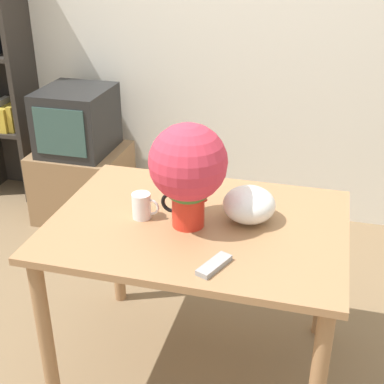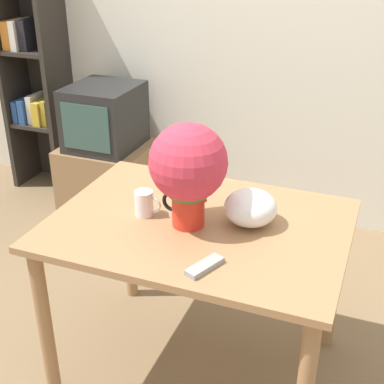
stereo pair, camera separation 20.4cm
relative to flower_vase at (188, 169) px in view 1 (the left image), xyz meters
name	(u,v)px [view 1 (the left image)]	position (x,y,z in m)	size (l,w,h in m)	color
ground_plane	(157,370)	(-0.14, -0.05, -1.00)	(12.00, 12.00, 0.00)	#7F6647
wall_back	(236,20)	(-0.14, 1.63, 0.30)	(8.00, 0.05, 2.60)	silver
table	(198,245)	(0.03, 0.04, -0.35)	(1.18, 0.86, 0.76)	#A3754C
flower_vase	(188,169)	(0.00, 0.00, 0.00)	(0.30, 0.30, 0.42)	red
coffee_mug	(142,206)	(-0.19, 0.01, -0.19)	(0.11, 0.08, 0.11)	white
white_bowl	(249,205)	(0.22, 0.10, -0.17)	(0.21, 0.21, 0.14)	white
remote_control	(214,265)	(0.17, -0.26, -0.23)	(0.11, 0.16, 0.02)	#999999
tv_stand	(83,183)	(-1.09, 1.24, -0.76)	(0.58, 0.52, 0.49)	#8E6B47
tv_set	(77,120)	(-1.09, 1.24, -0.31)	(0.43, 0.48, 0.42)	black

